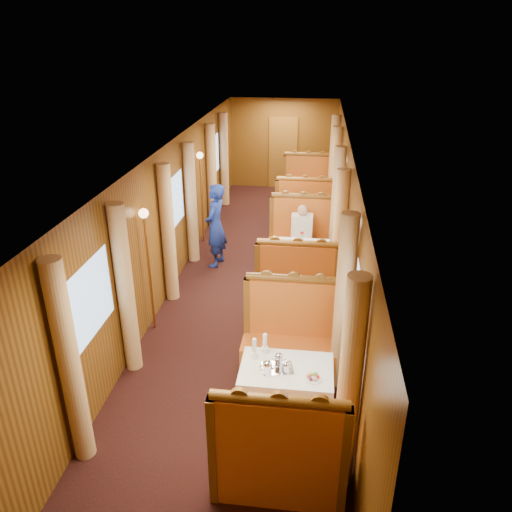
% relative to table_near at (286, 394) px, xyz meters
% --- Properties ---
extents(floor, '(3.00, 12.00, 0.01)m').
position_rel_table_near_xyz_m(floor, '(-0.75, 3.50, -0.38)').
color(floor, black).
rests_on(floor, ground).
extents(ceiling, '(3.00, 12.00, 0.01)m').
position_rel_table_near_xyz_m(ceiling, '(-0.75, 3.50, 2.12)').
color(ceiling, silver).
rests_on(ceiling, wall_left).
extents(wall_far, '(3.00, 0.01, 2.50)m').
position_rel_table_near_xyz_m(wall_far, '(-0.75, 9.50, 0.88)').
color(wall_far, brown).
rests_on(wall_far, floor).
extents(wall_left, '(0.01, 12.00, 2.50)m').
position_rel_table_near_xyz_m(wall_left, '(-2.25, 3.50, 0.88)').
color(wall_left, brown).
rests_on(wall_left, floor).
extents(wall_right, '(0.01, 12.00, 2.50)m').
position_rel_table_near_xyz_m(wall_right, '(0.75, 3.50, 0.88)').
color(wall_right, brown).
rests_on(wall_right, floor).
extents(doorway_far, '(0.80, 0.04, 2.00)m').
position_rel_table_near_xyz_m(doorway_far, '(-0.75, 9.47, 0.62)').
color(doorway_far, brown).
rests_on(doorway_far, floor).
extents(table_near, '(1.05, 0.72, 0.75)m').
position_rel_table_near_xyz_m(table_near, '(0.00, 0.00, 0.00)').
color(table_near, white).
rests_on(table_near, floor).
extents(banquette_near_fwd, '(1.30, 0.55, 1.34)m').
position_rel_table_near_xyz_m(banquette_near_fwd, '(0.00, -1.01, 0.05)').
color(banquette_near_fwd, '#AF3913').
rests_on(banquette_near_fwd, floor).
extents(banquette_near_aft, '(1.30, 0.55, 1.34)m').
position_rel_table_near_xyz_m(banquette_near_aft, '(0.00, 1.01, 0.05)').
color(banquette_near_aft, '#AF3913').
rests_on(banquette_near_aft, floor).
extents(table_mid, '(1.05, 0.72, 0.75)m').
position_rel_table_near_xyz_m(table_mid, '(0.00, 3.50, 0.00)').
color(table_mid, white).
rests_on(table_mid, floor).
extents(banquette_mid_fwd, '(1.30, 0.55, 1.34)m').
position_rel_table_near_xyz_m(banquette_mid_fwd, '(0.00, 2.49, 0.05)').
color(banquette_mid_fwd, '#AF3913').
rests_on(banquette_mid_fwd, floor).
extents(banquette_mid_aft, '(1.30, 0.55, 1.34)m').
position_rel_table_near_xyz_m(banquette_mid_aft, '(0.00, 4.51, 0.05)').
color(banquette_mid_aft, '#AF3913').
rests_on(banquette_mid_aft, floor).
extents(table_far, '(1.05, 0.72, 0.75)m').
position_rel_table_near_xyz_m(table_far, '(0.00, 7.00, 0.00)').
color(table_far, white).
rests_on(table_far, floor).
extents(banquette_far_fwd, '(1.30, 0.55, 1.34)m').
position_rel_table_near_xyz_m(banquette_far_fwd, '(0.00, 5.99, 0.05)').
color(banquette_far_fwd, '#AF3913').
rests_on(banquette_far_fwd, floor).
extents(banquette_far_aft, '(1.30, 0.55, 1.34)m').
position_rel_table_near_xyz_m(banquette_far_aft, '(0.00, 8.01, 0.05)').
color(banquette_far_aft, '#AF3913').
rests_on(banquette_far_aft, floor).
extents(tea_tray, '(0.39, 0.32, 0.01)m').
position_rel_table_near_xyz_m(tea_tray, '(-0.10, -0.03, 0.38)').
color(tea_tray, silver).
rests_on(tea_tray, table_near).
extents(teapot_left, '(0.18, 0.14, 0.14)m').
position_rel_table_near_xyz_m(teapot_left, '(-0.20, -0.14, 0.44)').
color(teapot_left, silver).
rests_on(teapot_left, tea_tray).
extents(teapot_right, '(0.15, 0.12, 0.11)m').
position_rel_table_near_xyz_m(teapot_right, '(-0.00, -0.09, 0.43)').
color(teapot_right, silver).
rests_on(teapot_right, tea_tray).
extents(teapot_back, '(0.17, 0.14, 0.12)m').
position_rel_table_near_xyz_m(teapot_back, '(-0.09, 0.04, 0.44)').
color(teapot_back, silver).
rests_on(teapot_back, tea_tray).
extents(fruit_plate, '(0.20, 0.20, 0.05)m').
position_rel_table_near_xyz_m(fruit_plate, '(0.30, -0.16, 0.39)').
color(fruit_plate, white).
rests_on(fruit_plate, table_near).
extents(cup_inboard, '(0.08, 0.08, 0.26)m').
position_rel_table_near_xyz_m(cup_inboard, '(-0.38, 0.14, 0.48)').
color(cup_inboard, white).
rests_on(cup_inboard, table_near).
extents(cup_outboard, '(0.08, 0.08, 0.26)m').
position_rel_table_near_xyz_m(cup_outboard, '(-0.27, 0.25, 0.48)').
color(cup_outboard, white).
rests_on(cup_outboard, table_near).
extents(rose_vase_mid, '(0.06, 0.06, 0.36)m').
position_rel_table_near_xyz_m(rose_vase_mid, '(0.03, 3.54, 0.55)').
color(rose_vase_mid, silver).
rests_on(rose_vase_mid, table_mid).
extents(rose_vase_far, '(0.06, 0.06, 0.36)m').
position_rel_table_near_xyz_m(rose_vase_far, '(-0.03, 7.03, 0.55)').
color(rose_vase_far, silver).
rests_on(rose_vase_far, table_far).
extents(window_left_near, '(0.01, 1.20, 0.90)m').
position_rel_table_near_xyz_m(window_left_near, '(-2.24, 0.00, 1.07)').
color(window_left_near, '#88ADDC').
rests_on(window_left_near, wall_left).
extents(curtain_left_near_a, '(0.22, 0.22, 2.35)m').
position_rel_table_near_xyz_m(curtain_left_near_a, '(-2.13, -0.78, 0.80)').
color(curtain_left_near_a, tan).
rests_on(curtain_left_near_a, floor).
extents(curtain_left_near_b, '(0.22, 0.22, 2.35)m').
position_rel_table_near_xyz_m(curtain_left_near_b, '(-2.13, 0.78, 0.80)').
color(curtain_left_near_b, tan).
rests_on(curtain_left_near_b, floor).
extents(window_right_near, '(0.01, 1.20, 0.90)m').
position_rel_table_near_xyz_m(window_right_near, '(0.74, 0.00, 1.07)').
color(window_right_near, '#88ADDC').
rests_on(window_right_near, wall_right).
extents(curtain_right_near_a, '(0.22, 0.22, 2.35)m').
position_rel_table_near_xyz_m(curtain_right_near_a, '(0.63, -0.78, 0.80)').
color(curtain_right_near_a, tan).
rests_on(curtain_right_near_a, floor).
extents(curtain_right_near_b, '(0.22, 0.22, 2.35)m').
position_rel_table_near_xyz_m(curtain_right_near_b, '(0.63, 0.78, 0.80)').
color(curtain_right_near_b, tan).
rests_on(curtain_right_near_b, floor).
extents(window_left_mid, '(0.01, 1.20, 0.90)m').
position_rel_table_near_xyz_m(window_left_mid, '(-2.24, 3.50, 1.07)').
color(window_left_mid, '#88ADDC').
rests_on(window_left_mid, wall_left).
extents(curtain_left_mid_a, '(0.22, 0.22, 2.35)m').
position_rel_table_near_xyz_m(curtain_left_mid_a, '(-2.13, 2.72, 0.80)').
color(curtain_left_mid_a, tan).
rests_on(curtain_left_mid_a, floor).
extents(curtain_left_mid_b, '(0.22, 0.22, 2.35)m').
position_rel_table_near_xyz_m(curtain_left_mid_b, '(-2.13, 4.28, 0.80)').
color(curtain_left_mid_b, tan).
rests_on(curtain_left_mid_b, floor).
extents(window_right_mid, '(0.01, 1.20, 0.90)m').
position_rel_table_near_xyz_m(window_right_mid, '(0.74, 3.50, 1.07)').
color(window_right_mid, '#88ADDC').
rests_on(window_right_mid, wall_right).
extents(curtain_right_mid_a, '(0.22, 0.22, 2.35)m').
position_rel_table_near_xyz_m(curtain_right_mid_a, '(0.63, 2.72, 0.80)').
color(curtain_right_mid_a, tan).
rests_on(curtain_right_mid_a, floor).
extents(curtain_right_mid_b, '(0.22, 0.22, 2.35)m').
position_rel_table_near_xyz_m(curtain_right_mid_b, '(0.63, 4.28, 0.80)').
color(curtain_right_mid_b, tan).
rests_on(curtain_right_mid_b, floor).
extents(window_left_far, '(0.01, 1.20, 0.90)m').
position_rel_table_near_xyz_m(window_left_far, '(-2.24, 7.00, 1.07)').
color(window_left_far, '#88ADDC').
rests_on(window_left_far, wall_left).
extents(curtain_left_far_a, '(0.22, 0.22, 2.35)m').
position_rel_table_near_xyz_m(curtain_left_far_a, '(-2.13, 6.22, 0.80)').
color(curtain_left_far_a, tan).
rests_on(curtain_left_far_a, floor).
extents(curtain_left_far_b, '(0.22, 0.22, 2.35)m').
position_rel_table_near_xyz_m(curtain_left_far_b, '(-2.13, 7.78, 0.80)').
color(curtain_left_far_b, tan).
rests_on(curtain_left_far_b, floor).
extents(window_right_far, '(0.01, 1.20, 0.90)m').
position_rel_table_near_xyz_m(window_right_far, '(0.74, 7.00, 1.07)').
color(window_right_far, '#88ADDC').
rests_on(window_right_far, wall_right).
extents(curtain_right_far_a, '(0.22, 0.22, 2.35)m').
position_rel_table_near_xyz_m(curtain_right_far_a, '(0.63, 6.22, 0.80)').
color(curtain_right_far_a, tan).
rests_on(curtain_right_far_a, floor).
extents(curtain_right_far_b, '(0.22, 0.22, 2.35)m').
position_rel_table_near_xyz_m(curtain_right_far_b, '(0.63, 7.78, 0.80)').
color(curtain_right_far_b, tan).
rests_on(curtain_right_far_b, floor).
extents(sconce_left_fore, '(0.14, 0.14, 1.95)m').
position_rel_table_near_xyz_m(sconce_left_fore, '(-2.15, 1.75, 1.01)').
color(sconce_left_fore, '#BF8C3F').
rests_on(sconce_left_fore, floor).
extents(sconce_right_fore, '(0.14, 0.14, 1.95)m').
position_rel_table_near_xyz_m(sconce_right_fore, '(0.65, 1.75, 1.01)').
color(sconce_right_fore, '#BF8C3F').
rests_on(sconce_right_fore, floor).
extents(sconce_left_aft, '(0.14, 0.14, 1.95)m').
position_rel_table_near_xyz_m(sconce_left_aft, '(-2.15, 5.25, 1.01)').
color(sconce_left_aft, '#BF8C3F').
rests_on(sconce_left_aft, floor).
extents(sconce_right_aft, '(0.14, 0.14, 1.95)m').
position_rel_table_near_xyz_m(sconce_right_aft, '(0.65, 5.25, 1.01)').
color(sconce_right_aft, '#BF8C3F').
rests_on(sconce_right_aft, floor).
extents(steward, '(0.47, 0.64, 1.62)m').
position_rel_table_near_xyz_m(steward, '(-1.63, 4.11, 0.44)').
color(steward, navy).
rests_on(steward, floor).
extents(passenger, '(0.40, 0.44, 0.76)m').
position_rel_table_near_xyz_m(passenger, '(-0.00, 4.31, 0.37)').
color(passenger, beige).
rests_on(passenger, banquette_mid_aft).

